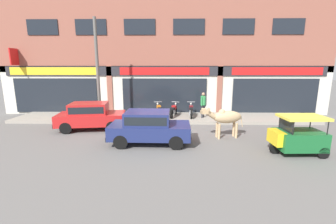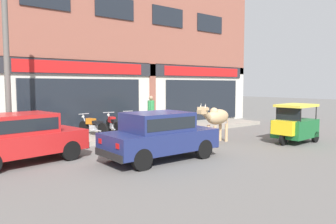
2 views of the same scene
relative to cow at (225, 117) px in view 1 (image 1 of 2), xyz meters
The scene contains 12 objects.
ground_plane 3.24m from the cow, behind, with size 90.00×90.00×0.00m, color #605E5B.
sidewalk 5.01m from the cow, 128.62° to the left, with size 19.00×2.81×0.18m, color gray.
shop_building 7.33m from the cow, 119.20° to the left, with size 23.00×1.40×9.89m.
cow is the anchor object (origin of this frame).
car_0 7.05m from the cow, 169.17° to the left, with size 3.75×2.05×1.46m.
car_1 3.65m from the cow, 165.96° to the right, with size 3.64×1.68×1.46m.
auto_rickshaw 3.09m from the cow, 39.39° to the right, with size 2.02×1.23×1.52m.
motorcycle_0 5.14m from the cow, 131.26° to the left, with size 0.62×1.79×0.88m.
motorcycle_1 4.57m from the cow, 122.43° to the left, with size 0.66×1.79×0.88m.
motorcycle_2 4.10m from the cow, 108.63° to the left, with size 0.52×1.81×0.88m.
pedestrian 3.59m from the cow, 99.34° to the left, with size 0.32×0.44×1.60m.
utility_pole 7.70m from the cow, 158.24° to the left, with size 0.18×0.18×5.91m, color #595651.
Camera 1 is at (0.55, -10.67, 3.40)m, focal length 24.00 mm.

